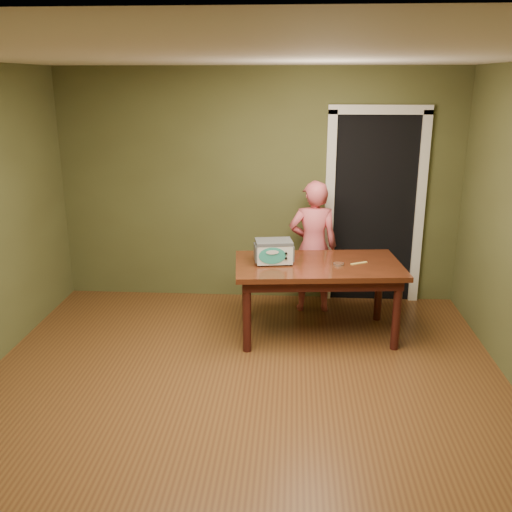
{
  "coord_description": "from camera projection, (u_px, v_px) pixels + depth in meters",
  "views": [
    {
      "loc": [
        0.39,
        -3.83,
        2.44
      ],
      "look_at": [
        0.07,
        1.0,
        0.95
      ],
      "focal_mm": 40.0,
      "sensor_mm": 36.0,
      "label": 1
    }
  ],
  "objects": [
    {
      "name": "floor",
      "position": [
        238.0,
        411.0,
        4.4
      ],
      "size": [
        5.0,
        5.0,
        0.0
      ],
      "primitive_type": "plane",
      "color": "brown",
      "rests_on": "ground"
    },
    {
      "name": "room_shell",
      "position": [
        236.0,
        193.0,
        3.9
      ],
      "size": [
        4.52,
        5.02,
        2.61
      ],
      "color": "#50552D",
      "rests_on": "ground"
    },
    {
      "name": "doorway",
      "position": [
        371.0,
        205.0,
        6.66
      ],
      "size": [
        1.1,
        0.66,
        2.25
      ],
      "color": "black",
      "rests_on": "ground"
    },
    {
      "name": "dining_table",
      "position": [
        318.0,
        273.0,
        5.55
      ],
      "size": [
        1.68,
        1.05,
        0.75
      ],
      "rotation": [
        0.0,
        0.0,
        0.1
      ],
      "color": "#3C1B0D",
      "rests_on": "floor"
    },
    {
      "name": "toy_oven",
      "position": [
        274.0,
        251.0,
        5.49
      ],
      "size": [
        0.4,
        0.3,
        0.23
      ],
      "rotation": [
        0.0,
        0.0,
        0.16
      ],
      "color": "#4C4F54",
      "rests_on": "dining_table"
    },
    {
      "name": "baking_pan",
      "position": [
        339.0,
        264.0,
        5.46
      ],
      "size": [
        0.1,
        0.1,
        0.02
      ],
      "color": "silver",
      "rests_on": "dining_table"
    },
    {
      "name": "spatula",
      "position": [
        359.0,
        263.0,
        5.51
      ],
      "size": [
        0.17,
        0.11,
        0.01
      ],
      "primitive_type": "cube",
      "rotation": [
        0.0,
        0.0,
        0.49
      ],
      "color": "#E8CD64",
      "rests_on": "dining_table"
    },
    {
      "name": "child",
      "position": [
        313.0,
        247.0,
        6.16
      ],
      "size": [
        0.54,
        0.37,
        1.45
      ],
      "primitive_type": "imported",
      "rotation": [
        0.0,
        0.0,
        3.19
      ],
      "color": "#D65864",
      "rests_on": "floor"
    }
  ]
}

